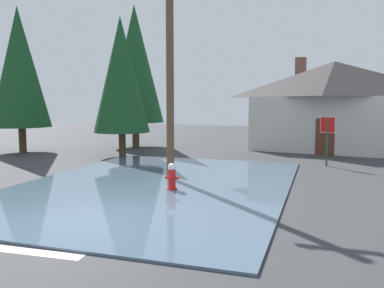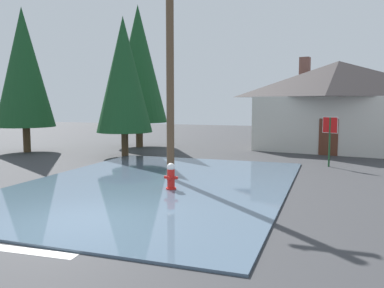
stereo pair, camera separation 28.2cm
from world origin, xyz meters
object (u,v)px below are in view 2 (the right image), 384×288
pine_tree_short_left (138,64)px  fire_hydrant (171,177)px  stop_sign_far (330,131)px  house (337,104)px  utility_pole (170,65)px  pine_tree_tall_left (24,68)px  pine_tree_mid_left (124,75)px

pine_tree_short_left → fire_hydrant: bearing=-59.0°
stop_sign_far → house: house is taller
house → fire_hydrant: bearing=-111.2°
house → pine_tree_short_left: size_ratio=1.15×
fire_hydrant → utility_pole: 4.18m
pine_tree_tall_left → house: bearing=21.8°
stop_sign_far → pine_tree_tall_left: size_ratio=0.27×
fire_hydrant → stop_sign_far: 8.52m
fire_hydrant → utility_pole: (-0.68, 1.65, 3.77)m
utility_pole → pine_tree_mid_left: size_ratio=1.11×
house → pine_tree_mid_left: 12.64m
pine_tree_mid_left → fire_hydrant: bearing=-51.7°
pine_tree_tall_left → pine_tree_short_left: bearing=42.1°
stop_sign_far → pine_tree_mid_left: pine_tree_mid_left is taller
stop_sign_far → house: bearing=86.9°
utility_pole → house: bearing=63.4°
fire_hydrant → house: size_ratio=0.09×
pine_tree_short_left → house: bearing=10.7°
pine_tree_tall_left → pine_tree_mid_left: size_ratio=1.12×
fire_hydrant → pine_tree_tall_left: 14.20m
pine_tree_mid_left → house: bearing=31.9°
fire_hydrant → pine_tree_short_left: bearing=121.0°
pine_tree_tall_left → pine_tree_mid_left: 6.33m
fire_hydrant → pine_tree_short_left: 13.94m
stop_sign_far → house: size_ratio=0.22×
pine_tree_mid_left → pine_tree_short_left: size_ratio=0.82×
fire_hydrant → stop_sign_far: stop_sign_far is taller
fire_hydrant → utility_pole: utility_pole is taller
house → pine_tree_short_left: 12.44m
utility_pole → pine_tree_mid_left: bearing=132.3°
house → pine_tree_mid_left: pine_tree_mid_left is taller
pine_tree_short_left → pine_tree_mid_left: bearing=-73.1°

